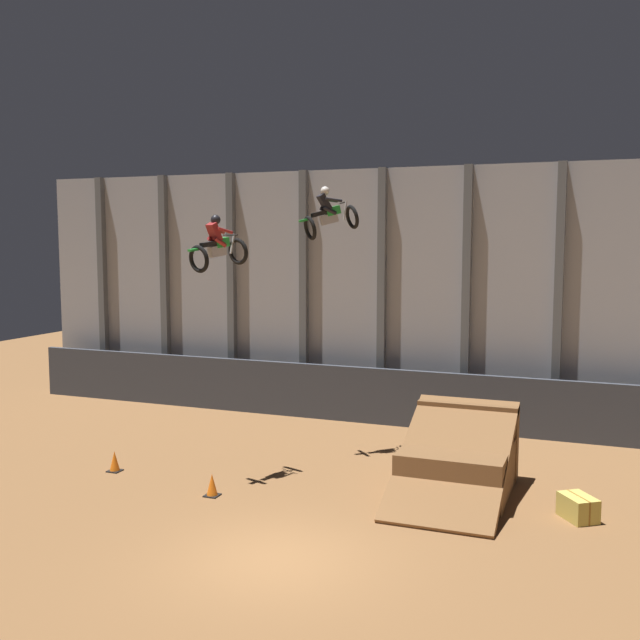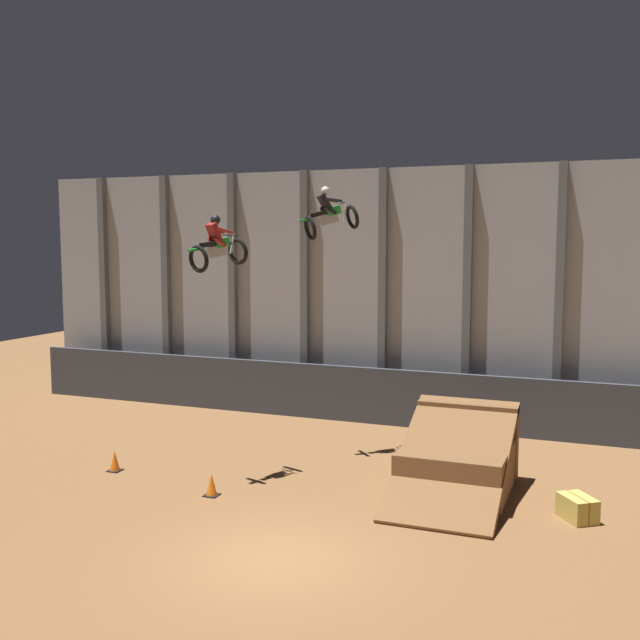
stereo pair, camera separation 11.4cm
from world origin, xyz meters
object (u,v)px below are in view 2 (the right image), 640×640
(rider_bike_left_air, at_px, (217,247))
(traffic_cone_near_ramp, at_px, (115,461))
(dirt_ramp, at_px, (458,461))
(rider_bike_right_air, at_px, (329,215))
(traffic_cone_arena_edge, at_px, (212,485))
(hay_bale_trackside, at_px, (577,508))

(rider_bike_left_air, distance_m, traffic_cone_near_ramp, 6.76)
(traffic_cone_near_ramp, bearing_deg, dirt_ramp, 12.00)
(rider_bike_right_air, distance_m, traffic_cone_near_ramp, 9.37)
(dirt_ramp, relative_size, traffic_cone_arena_edge, 7.77)
(traffic_cone_arena_edge, xyz_separation_m, hay_bale_trackside, (8.73, 1.69, -0.00))
(hay_bale_trackside, bearing_deg, rider_bike_left_air, -178.37)
(rider_bike_right_air, distance_m, hay_bale_trackside, 10.52)
(rider_bike_left_air, relative_size, traffic_cone_near_ramp, 3.18)
(rider_bike_right_air, xyz_separation_m, hay_bale_trackside, (7.32, -3.01, -6.92))
(dirt_ramp, height_order, hay_bale_trackside, dirt_ramp)
(dirt_ramp, height_order, rider_bike_left_air, rider_bike_left_air)
(traffic_cone_arena_edge, distance_m, hay_bale_trackside, 8.89)
(traffic_cone_arena_edge, bearing_deg, rider_bike_left_air, 110.40)
(rider_bike_right_air, bearing_deg, traffic_cone_arena_edge, -60.55)
(traffic_cone_near_ramp, distance_m, traffic_cone_arena_edge, 3.64)
(dirt_ramp, xyz_separation_m, rider_bike_left_air, (-6.26, -1.34, 5.53))
(traffic_cone_near_ramp, relative_size, hay_bale_trackside, 0.54)
(rider_bike_left_air, bearing_deg, hay_bale_trackside, 21.02)
(rider_bike_left_air, xyz_separation_m, traffic_cone_arena_edge, (0.53, -1.42, -6.01))
(rider_bike_right_air, relative_size, traffic_cone_arena_edge, 2.91)
(rider_bike_left_air, relative_size, traffic_cone_arena_edge, 3.18)
(traffic_cone_near_ramp, relative_size, traffic_cone_arena_edge, 1.00)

